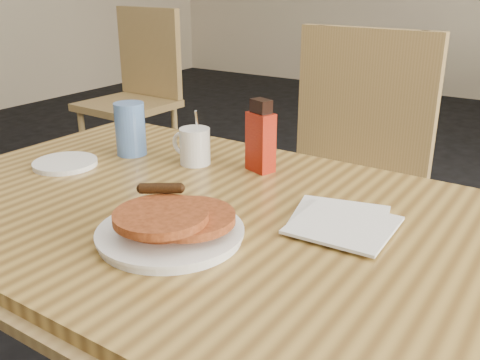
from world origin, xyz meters
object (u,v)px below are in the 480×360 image
object	(u,v)px
main_table	(196,223)
coffee_mug	(194,145)
syrup_bottle	(261,138)
chair_main_far	(348,163)
pancake_plate	(171,226)
chair_wall_extra	(138,82)
blue_tumbler	(130,129)

from	to	relation	value
main_table	coffee_mug	size ratio (longest dim) A/B	9.20
main_table	coffee_mug	world-z (taller)	coffee_mug
coffee_mug	syrup_bottle	world-z (taller)	syrup_bottle
main_table	coffee_mug	bearing A→B (deg)	128.06
chair_main_far	main_table	bearing A→B (deg)	-89.67
pancake_plate	coffee_mug	size ratio (longest dim) A/B	1.86
chair_wall_extra	blue_tumbler	bearing A→B (deg)	-44.30
chair_main_far	coffee_mug	xyz separation A→B (m)	(-0.17, -0.57, 0.18)
main_table	syrup_bottle	bearing A→B (deg)	88.87
main_table	chair_wall_extra	xyz separation A→B (m)	(-1.56, 1.47, -0.10)
chair_main_far	pancake_plate	bearing A→B (deg)	-85.87
pancake_plate	blue_tumbler	size ratio (longest dim) A/B	1.93
pancake_plate	syrup_bottle	distance (m)	0.39
pancake_plate	coffee_mug	world-z (taller)	coffee_mug
chair_wall_extra	coffee_mug	size ratio (longest dim) A/B	7.27
main_table	chair_wall_extra	distance (m)	2.14
main_table	pancake_plate	world-z (taller)	pancake_plate
syrup_bottle	blue_tumbler	xyz separation A→B (m)	(-0.34, -0.08, -0.01)
main_table	blue_tumbler	world-z (taller)	blue_tumbler
chair_wall_extra	pancake_plate	bearing A→B (deg)	-42.42
chair_wall_extra	coffee_mug	bearing A→B (deg)	-39.67
coffee_mug	main_table	bearing A→B (deg)	-48.65
chair_wall_extra	pancake_plate	distance (m)	2.29
chair_main_far	coffee_mug	bearing A→B (deg)	-105.34
syrup_bottle	chair_wall_extra	bearing A→B (deg)	160.67
chair_wall_extra	syrup_bottle	size ratio (longest dim) A/B	5.95
main_table	chair_main_far	world-z (taller)	chair_main_far
chair_wall_extra	coffee_mug	xyz separation A→B (m)	(1.40, -1.27, 0.19)
main_table	coffee_mug	xyz separation A→B (m)	(-0.16, 0.20, 0.09)
syrup_bottle	blue_tumbler	distance (m)	0.35
chair_wall_extra	pancake_plate	world-z (taller)	chair_wall_extra
chair_main_far	syrup_bottle	size ratio (longest dim) A/B	6.04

